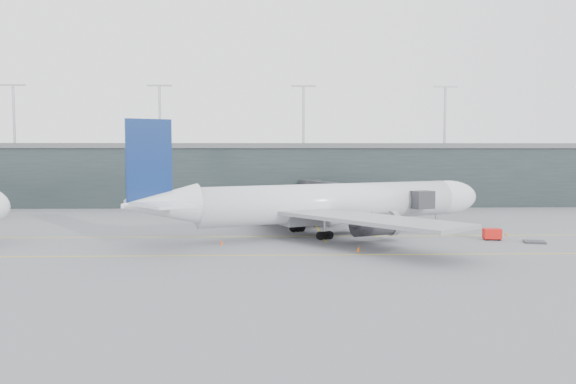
{
  "coord_description": "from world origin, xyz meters",
  "views": [
    {
      "loc": [
        -3.04,
        -90.13,
        12.92
      ],
      "look_at": [
        -0.39,
        -4.0,
        6.9
      ],
      "focal_mm": 35.0,
      "sensor_mm": 36.0,
      "label": 1
    }
  ],
  "objects": [
    {
      "name": "taxiline_a",
      "position": [
        0.0,
        -4.0,
        0.01
      ],
      "size": [
        160.0,
        0.25,
        0.02
      ],
      "primitive_type": "cube",
      "color": "gold",
      "rests_on": "ground"
    },
    {
      "name": "uld_a",
      "position": [
        -5.51,
        9.96,
        0.9
      ],
      "size": [
        1.97,
        1.62,
        1.71
      ],
      "rotation": [
        0.0,
        0.0,
        0.06
      ],
      "color": "#3B3B40",
      "rests_on": "ground"
    },
    {
      "name": "cone_wing_port",
      "position": [
        7.7,
        10.12,
        0.38
      ],
      "size": [
        0.48,
        0.48,
        0.76
      ],
      "primitive_type": "cone",
      "color": "orange",
      "rests_on": "ground"
    },
    {
      "name": "gse_cart",
      "position": [
        29.77,
        -8.6,
        0.95
      ],
      "size": [
        2.63,
        1.8,
        1.7
      ],
      "rotation": [
        0.0,
        0.0,
        -0.09
      ],
      "color": "red",
      "rests_on": "ground"
    },
    {
      "name": "jet_bridge",
      "position": [
        14.78,
        23.99,
        5.08
      ],
      "size": [
        20.42,
        43.29,
        6.78
      ],
      "rotation": [
        0.0,
        0.0,
        0.4
      ],
      "color": "#2E2F33",
      "rests_on": "ground"
    },
    {
      "name": "baggage_dolly",
      "position": [
        34.81,
        -11.44,
        0.17
      ],
      "size": [
        3.31,
        2.91,
        0.28
      ],
      "primitive_type": "cube",
      "rotation": [
        0.0,
        0.0,
        -0.25
      ],
      "color": "#313136",
      "rests_on": "ground"
    },
    {
      "name": "cone_wing_stbd",
      "position": [
        8.42,
        -17.81,
        0.37
      ],
      "size": [
        0.47,
        0.47,
        0.74
      ],
      "primitive_type": "cone",
      "color": "#FE5E0E",
      "rests_on": "ground"
    },
    {
      "name": "main_aircraft",
      "position": [
        6.26,
        -1.75,
        4.92
      ],
      "size": [
        59.61,
        54.93,
        17.52
      ],
      "rotation": [
        0.0,
        0.0,
        0.41
      ],
      "color": "silver",
      "rests_on": "ground"
    },
    {
      "name": "terminal",
      "position": [
        -0.0,
        58.0,
        7.62
      ],
      "size": [
        240.0,
        36.0,
        29.0
      ],
      "color": "#1D2827",
      "rests_on": "ground"
    },
    {
      "name": "uld_b",
      "position": [
        -3.17,
        12.12,
        0.97
      ],
      "size": [
        2.5,
        2.29,
        1.84
      ],
      "rotation": [
        0.0,
        0.0,
        -0.41
      ],
      "color": "#3B3B40",
      "rests_on": "ground"
    },
    {
      "name": "taxiline_lead_main",
      "position": [
        5.0,
        20.0,
        0.01
      ],
      "size": [
        0.25,
        60.0,
        0.02
      ],
      "primitive_type": "cube",
      "color": "gold",
      "rests_on": "ground"
    },
    {
      "name": "cone_tail",
      "position": [
        -10.04,
        -11.54,
        0.35
      ],
      "size": [
        0.44,
        0.44,
        0.7
      ],
      "primitive_type": "cone",
      "color": "#F1450D",
      "rests_on": "ground"
    },
    {
      "name": "taxiline_b",
      "position": [
        0.0,
        -20.0,
        0.01
      ],
      "size": [
        160.0,
        0.25,
        0.02
      ],
      "primitive_type": "cube",
      "color": "gold",
      "rests_on": "ground"
    },
    {
      "name": "ground",
      "position": [
        0.0,
        0.0,
        0.0
      ],
      "size": [
        320.0,
        320.0,
        0.0
      ],
      "primitive_type": "plane",
      "color": "slate",
      "rests_on": "ground"
    },
    {
      "name": "cone_nose",
      "position": [
        33.78,
        -4.21,
        0.32
      ],
      "size": [
        0.4,
        0.4,
        0.63
      ],
      "primitive_type": "cone",
      "color": "#D1650B",
      "rests_on": "ground"
    },
    {
      "name": "uld_c",
      "position": [
        0.11,
        11.3,
        0.87
      ],
      "size": [
        1.83,
        1.47,
        1.65
      ],
      "rotation": [
        0.0,
        0.0,
        0.01
      ],
      "color": "#3B3B40",
      "rests_on": "ground"
    }
  ]
}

